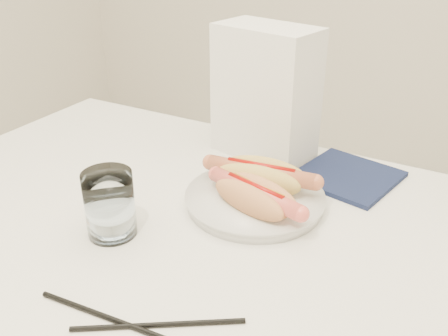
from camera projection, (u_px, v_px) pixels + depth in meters
The scene contains 9 objects.
table at pixel (201, 261), 0.83m from camera, with size 1.20×0.80×0.75m.
plate at pixel (255, 201), 0.87m from camera, with size 0.23×0.23×0.02m, color silver.
hotdog_left at pixel (261, 176), 0.88m from camera, with size 0.20×0.09×0.05m.
hotdog_right at pixel (255, 197), 0.82m from camera, with size 0.18×0.11×0.05m.
water_glass at pixel (110, 204), 0.77m from camera, with size 0.08×0.08×0.11m, color white.
chopstick_near at pixel (114, 320), 0.62m from camera, with size 0.01×0.01×0.23m, color black.
chopstick_far at pixel (158, 325), 0.62m from camera, with size 0.01×0.01×0.22m, color black.
napkin_box at pixel (265, 93), 1.00m from camera, with size 0.20×0.11×0.27m, color white.
navy_napkin at pixel (347, 176), 0.96m from camera, with size 0.17×0.17×0.01m, color #131B3B.
Camera 1 is at (0.36, -0.57, 1.21)m, focal length 40.20 mm.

